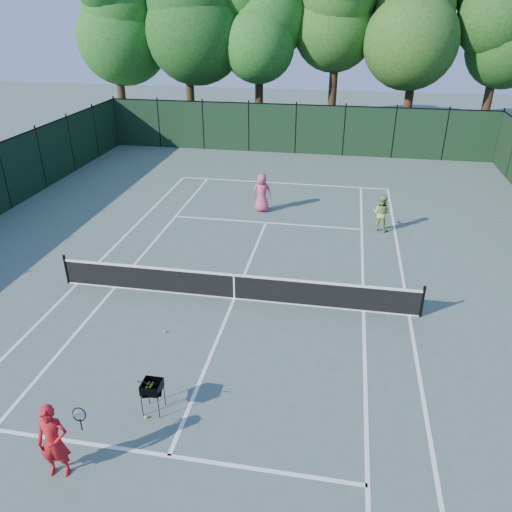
% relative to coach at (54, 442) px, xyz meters
% --- Properties ---
extents(ground, '(90.00, 90.00, 0.00)m').
position_rel_coach_xyz_m(ground, '(2.02, 7.18, -0.86)').
color(ground, '#4C5D53').
rests_on(ground, ground).
extents(sideline_doubles_left, '(0.10, 23.77, 0.01)m').
position_rel_coach_xyz_m(sideline_doubles_left, '(-3.46, 7.18, -0.85)').
color(sideline_doubles_left, white).
rests_on(sideline_doubles_left, ground).
extents(sideline_doubles_right, '(0.10, 23.77, 0.01)m').
position_rel_coach_xyz_m(sideline_doubles_right, '(7.51, 7.18, -0.85)').
color(sideline_doubles_right, white).
rests_on(sideline_doubles_right, ground).
extents(sideline_singles_left, '(0.10, 23.77, 0.01)m').
position_rel_coach_xyz_m(sideline_singles_left, '(-2.09, 7.18, -0.85)').
color(sideline_singles_left, white).
rests_on(sideline_singles_left, ground).
extents(sideline_singles_right, '(0.10, 23.77, 0.01)m').
position_rel_coach_xyz_m(sideline_singles_right, '(6.14, 7.18, -0.85)').
color(sideline_singles_right, white).
rests_on(sideline_singles_right, ground).
extents(baseline_far, '(10.97, 0.10, 0.01)m').
position_rel_coach_xyz_m(baseline_far, '(2.02, 19.06, -0.85)').
color(baseline_far, white).
rests_on(baseline_far, ground).
extents(service_line_near, '(8.23, 0.10, 0.01)m').
position_rel_coach_xyz_m(service_line_near, '(2.02, 0.78, -0.85)').
color(service_line_near, white).
rests_on(service_line_near, ground).
extents(service_line_far, '(8.23, 0.10, 0.01)m').
position_rel_coach_xyz_m(service_line_far, '(2.02, 13.58, -0.85)').
color(service_line_far, white).
rests_on(service_line_far, ground).
extents(center_service_line, '(0.10, 12.80, 0.01)m').
position_rel_coach_xyz_m(center_service_line, '(2.02, 7.18, -0.85)').
color(center_service_line, white).
rests_on(center_service_line, ground).
extents(tennis_net, '(11.69, 0.09, 1.06)m').
position_rel_coach_xyz_m(tennis_net, '(2.02, 7.18, -0.38)').
color(tennis_net, black).
rests_on(tennis_net, ground).
extents(fence_far, '(24.00, 0.05, 3.00)m').
position_rel_coach_xyz_m(fence_far, '(2.02, 25.18, 0.64)').
color(fence_far, black).
rests_on(fence_far, ground).
extents(tree_0, '(6.40, 6.40, 13.14)m').
position_rel_coach_xyz_m(tree_0, '(-10.98, 28.68, 7.30)').
color(tree_0, black).
rests_on(tree_0, ground).
extents(tree_1, '(6.80, 6.80, 13.98)m').
position_rel_coach_xyz_m(tree_1, '(-5.98, 29.18, 7.83)').
color(tree_1, black).
rests_on(tree_1, ground).
extents(tree_2, '(6.00, 6.00, 12.40)m').
position_rel_coach_xyz_m(tree_2, '(-0.98, 28.98, 6.87)').
color(tree_2, black).
rests_on(tree_2, ground).
extents(tree_4, '(6.20, 6.20, 12.97)m').
position_rel_coach_xyz_m(tree_4, '(9.02, 28.78, 7.29)').
color(tree_4, black).
rests_on(tree_4, ground).
extents(tree_5, '(5.80, 5.80, 12.23)m').
position_rel_coach_xyz_m(tree_5, '(14.02, 29.28, 6.85)').
color(tree_5, black).
rests_on(tree_5, ground).
extents(coach, '(0.87, 0.74, 1.71)m').
position_rel_coach_xyz_m(coach, '(0.00, 0.00, 0.00)').
color(coach, red).
rests_on(coach, ground).
extents(player_pink, '(0.88, 0.59, 1.76)m').
position_rel_coach_xyz_m(player_pink, '(1.62, 14.92, 0.03)').
color(player_pink, '#C6466C').
rests_on(player_pink, ground).
extents(player_green, '(0.91, 0.82, 1.54)m').
position_rel_coach_xyz_m(player_green, '(6.87, 13.66, -0.09)').
color(player_green, '#91B55A').
rests_on(player_green, ground).
extents(ball_hopper, '(0.55, 0.55, 0.84)m').
position_rel_coach_xyz_m(ball_hopper, '(1.25, 1.98, -0.15)').
color(ball_hopper, black).
rests_on(ball_hopper, ground).
extents(loose_ball_near_cart, '(0.07, 0.07, 0.07)m').
position_rel_coach_xyz_m(loose_ball_near_cart, '(1.15, 1.71, -0.82)').
color(loose_ball_near_cart, '#DEED30').
rests_on(loose_ball_near_cart, ground).
extents(loose_ball_midcourt, '(0.07, 0.07, 0.07)m').
position_rel_coach_xyz_m(loose_ball_midcourt, '(0.45, 5.00, -0.82)').
color(loose_ball_midcourt, '#B9D62B').
rests_on(loose_ball_midcourt, ground).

